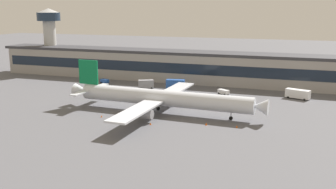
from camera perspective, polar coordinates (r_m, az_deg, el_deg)
ground_plane at (r=123.65m, az=-2.49°, el=-2.32°), size 600.00×600.00×0.00m
terminal_building at (r=169.84m, az=3.88°, el=4.09°), size 189.67×14.36×13.35m
airliner at (r=119.68m, az=-1.05°, el=-0.50°), size 63.74×55.02×15.19m
control_tower at (r=204.20m, az=-16.97°, el=8.67°), size 11.33×11.33×31.46m
baggage_tug at (r=169.03m, az=-9.28°, el=1.98°), size 4.06×3.09×1.85m
stair_truck at (r=156.04m, az=-3.20°, el=1.57°), size 6.44×4.85×3.55m
fuel_truck at (r=146.20m, az=18.43°, el=0.14°), size 8.85×5.43×3.35m
crew_van at (r=177.34m, az=-12.07°, el=2.48°), size 2.40×5.26×2.55m
follow_me_car at (r=147.01m, az=8.11°, el=0.42°), size 4.74×3.94×1.85m
catering_truck at (r=153.34m, az=1.04°, el=1.51°), size 7.53×3.73×4.15m
traffic_cone_0 at (r=117.44m, az=-9.73°, el=-3.15°), size 0.51×0.51×0.64m
traffic_cone_1 at (r=108.54m, az=5.62°, el=-4.31°), size 0.59×0.59×0.74m
traffic_cone_2 at (r=108.52m, az=-2.59°, el=-4.30°), size 0.51×0.51×0.64m
traffic_cone_3 at (r=107.59m, az=10.06°, el=-4.63°), size 0.53×0.53×0.66m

